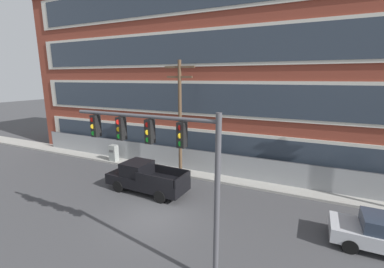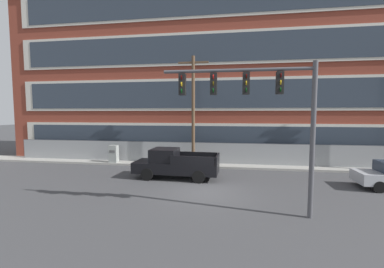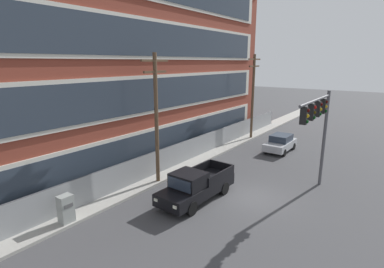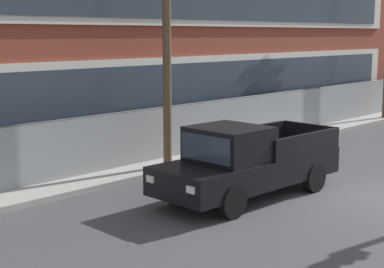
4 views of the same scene
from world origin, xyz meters
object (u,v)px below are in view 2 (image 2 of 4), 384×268
object	(u,v)px
utility_pole_near_corner	(193,107)
electrical_cabinet	(114,155)
traffic_signal_mast	(260,102)
pickup_truck_black	(174,164)

from	to	relation	value
utility_pole_near_corner	electrical_cabinet	xyz separation A→B (m)	(-6.81, 0.11, -4.01)
electrical_cabinet	utility_pole_near_corner	bearing A→B (deg)	-0.95
traffic_signal_mast	electrical_cabinet	xyz separation A→B (m)	(-10.96, 9.23, -3.98)
utility_pole_near_corner	electrical_cabinet	world-z (taller)	utility_pole_near_corner
pickup_truck_black	utility_pole_near_corner	world-z (taller)	utility_pole_near_corner
traffic_signal_mast	pickup_truck_black	bearing A→B (deg)	131.69
traffic_signal_mast	pickup_truck_black	xyz separation A→B (m)	(-4.86, 5.46, -3.85)
pickup_truck_black	electrical_cabinet	size ratio (longest dim) A/B	3.52
pickup_truck_black	traffic_signal_mast	bearing A→B (deg)	-48.31
traffic_signal_mast	utility_pole_near_corner	size ratio (longest dim) A/B	0.73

